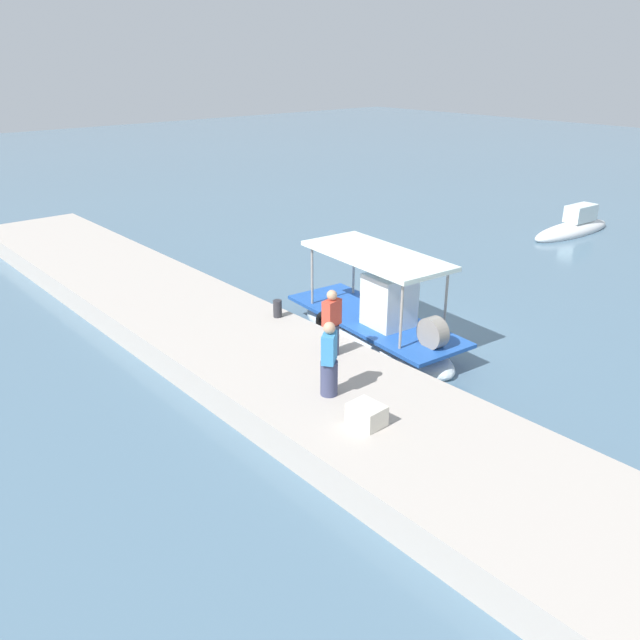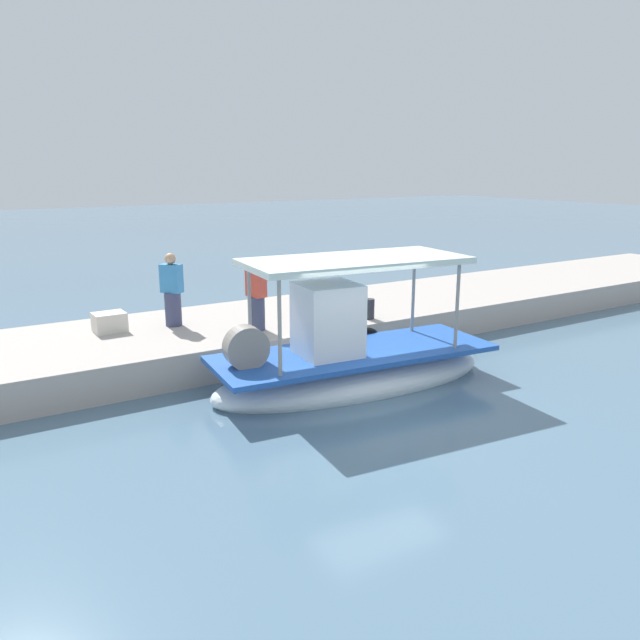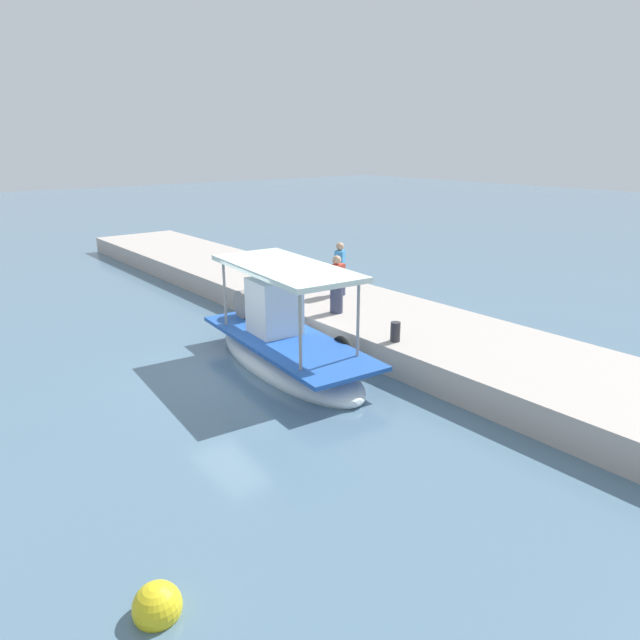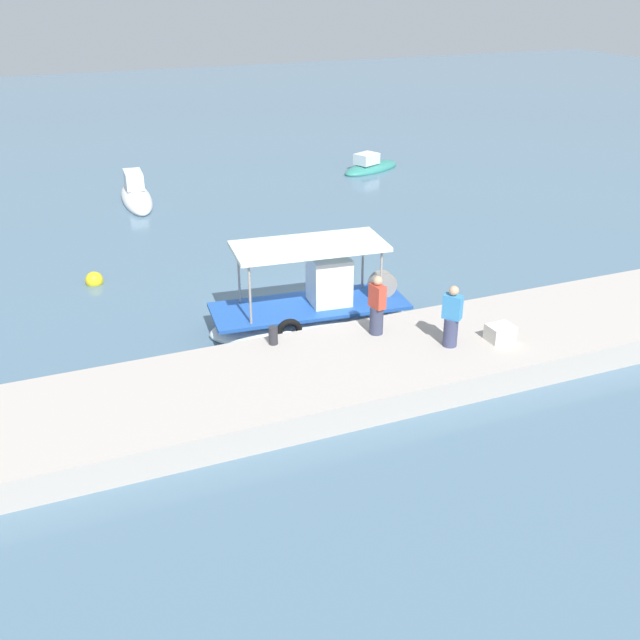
{
  "view_description": "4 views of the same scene",
  "coord_description": "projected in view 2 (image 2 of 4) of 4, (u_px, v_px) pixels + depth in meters",
  "views": [
    {
      "loc": [
        10.91,
        -12.57,
        7.38
      ],
      "look_at": [
        -0.47,
        -2.74,
        1.13
      ],
      "focal_mm": 36.08,
      "sensor_mm": 36.0,
      "label": 1
    },
    {
      "loc": [
        6.26,
        8.68,
        4.24
      ],
      "look_at": [
        -0.26,
        -1.94,
        1.12
      ],
      "focal_mm": 34.66,
      "sensor_mm": 36.0,
      "label": 2
    },
    {
      "loc": [
        -11.15,
        6.75,
        5.33
      ],
      "look_at": [
        -0.46,
        -1.85,
        1.02
      ],
      "focal_mm": 32.05,
      "sensor_mm": 36.0,
      "label": 3
    },
    {
      "loc": [
        -7.59,
        -19.13,
        9.56
      ],
      "look_at": [
        -0.51,
        -1.96,
        0.72
      ],
      "focal_mm": 42.06,
      "sensor_mm": 36.0,
      "label": 4
    }
  ],
  "objects": [
    {
      "name": "mooring_bollard",
      "position": [
        369.0,
        309.0,
        14.57
      ],
      "size": [
        0.24,
        0.24,
        0.48
      ],
      "primitive_type": "cylinder",
      "color": "#2D2D33",
      "rests_on": "dock_quay"
    },
    {
      "name": "fisherman_near_bollard",
      "position": [
        172.0,
        293.0,
        13.83
      ],
      "size": [
        0.51,
        0.53,
        1.65
      ],
      "color": "#3D4263",
      "rests_on": "dock_quay"
    },
    {
      "name": "main_fishing_boat",
      "position": [
        350.0,
        362.0,
        12.14
      ],
      "size": [
        6.02,
        2.52,
        2.89
      ],
      "color": "silver",
      "rests_on": "ground_plane"
    },
    {
      "name": "ground_plane",
      "position": [
        363.0,
        402.0,
        11.39
      ],
      "size": [
        120.0,
        120.0,
        0.0
      ],
      "primitive_type": "plane",
      "color": "slate"
    },
    {
      "name": "dock_quay",
      "position": [
        259.0,
        332.0,
        14.86
      ],
      "size": [
        36.0,
        3.95,
        0.71
      ],
      "primitive_type": "cube",
      "color": "#B4AAA1",
      "rests_on": "ground_plane"
    },
    {
      "name": "cargo_crate",
      "position": [
        109.0,
        322.0,
        13.47
      ],
      "size": [
        0.69,
        0.56,
        0.42
      ],
      "primitive_type": "cube",
      "rotation": [
        0.0,
        0.0,
        0.03
      ],
      "color": "beige",
      "rests_on": "dock_quay"
    },
    {
      "name": "fisherman_by_crate",
      "position": [
        256.0,
        297.0,
        13.45
      ],
      "size": [
        0.42,
        0.5,
        1.63
      ],
      "color": "#383E56",
      "rests_on": "dock_quay"
    }
  ]
}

